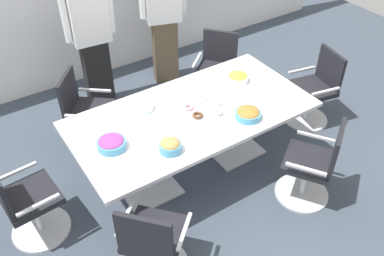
{
  "coord_description": "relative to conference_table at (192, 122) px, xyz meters",
  "views": [
    {
      "loc": [
        -1.82,
        -2.76,
        3.26
      ],
      "look_at": [
        0.0,
        0.0,
        0.55
      ],
      "focal_mm": 39.47,
      "sensor_mm": 36.0,
      "label": 1
    }
  ],
  "objects": [
    {
      "name": "office_chair_4",
      "position": [
        -0.97,
        -0.9,
        -0.22
      ],
      "size": [
        0.76,
        0.76,
        0.91
      ],
      "rotation": [
        0.0,
        0.0,
        -0.84
      ],
      "color": "silver",
      "rests_on": "ground"
    },
    {
      "name": "snack_bowl_pretzels",
      "position": [
        0.4,
        -0.37,
        0.17
      ],
      "size": [
        0.25,
        0.25,
        0.1
      ],
      "color": "#4C9EC6",
      "rests_on": "conference_table"
    },
    {
      "name": "snack_bowl_chips_yellow",
      "position": [
        0.73,
        0.2,
        0.17
      ],
      "size": [
        0.23,
        0.23,
        0.09
      ],
      "color": "white",
      "rests_on": "conference_table"
    },
    {
      "name": "office_chair_5",
      "position": [
        0.75,
        -0.99,
        -0.22
      ],
      "size": [
        0.75,
        0.75,
        0.91
      ],
      "rotation": [
        0.0,
        0.0,
        0.58
      ],
      "color": "silver",
      "rests_on": "ground"
    },
    {
      "name": "conference_table",
      "position": [
        0.0,
        0.0,
        0.0
      ],
      "size": [
        2.4,
        1.2,
        0.75
      ],
      "color": "silver",
      "rests_on": "ground"
    },
    {
      "name": "ground_plane",
      "position": [
        0.0,
        0.0,
        -0.63
      ],
      "size": [
        10.0,
        10.0,
        0.01
      ],
      "primitive_type": "cube",
      "color": "#3D4754"
    },
    {
      "name": "office_chair_1",
      "position": [
        0.97,
        0.9,
        -0.22
      ],
      "size": [
        0.76,
        0.76,
        0.91
      ],
      "rotation": [
        0.0,
        0.0,
        -4.01
      ],
      "color": "silver",
      "rests_on": "ground"
    },
    {
      "name": "donut_platter",
      "position": [
        0.13,
        -0.02,
        0.14
      ],
      "size": [
        0.4,
        0.4,
        0.04
      ],
      "color": "white",
      "rests_on": "conference_table"
    },
    {
      "name": "office_chair_2",
      "position": [
        -0.76,
        0.98,
        -0.22
      ],
      "size": [
        0.76,
        0.76,
        0.91
      ],
      "rotation": [
        0.0,
        0.0,
        -2.25
      ],
      "color": "silver",
      "rests_on": "ground"
    },
    {
      "name": "snack_bowl_cookies",
      "position": [
        -0.47,
        -0.36,
        0.18
      ],
      "size": [
        0.2,
        0.2,
        0.12
      ],
      "color": "#4C9EC6",
      "rests_on": "conference_table"
    },
    {
      "name": "office_chair_0",
      "position": [
        1.7,
        -0.09,
        -0.22
      ],
      "size": [
        0.64,
        0.64,
        0.91
      ],
      "rotation": [
        0.0,
        0.0,
        1.37
      ],
      "color": "silver",
      "rests_on": "ground"
    },
    {
      "name": "snack_bowl_candy_mix",
      "position": [
        -0.88,
        -0.04,
        0.18
      ],
      "size": [
        0.26,
        0.26,
        0.11
      ],
      "color": "#4C9EC6",
      "rests_on": "conference_table"
    },
    {
      "name": "person_standing_0",
      "position": [
        -0.31,
        1.69,
        0.33
      ],
      "size": [
        0.61,
        0.25,
        1.83
      ],
      "rotation": [
        0.0,
        0.0,
        -3.22
      ],
      "color": "black",
      "rests_on": "ground"
    },
    {
      "name": "office_chair_3",
      "position": [
        -1.7,
        0.07,
        -0.22
      ],
      "size": [
        0.58,
        0.58,
        0.91
      ],
      "rotation": [
        0.0,
        0.0,
        -1.49
      ],
      "color": "silver",
      "rests_on": "ground"
    },
    {
      "name": "plate_stack",
      "position": [
        -0.37,
        0.31,
        0.15
      ],
      "size": [
        0.2,
        0.2,
        0.05
      ],
      "color": "white",
      "rests_on": "conference_table"
    },
    {
      "name": "person_standing_1",
      "position": [
        0.69,
        1.7,
        0.34
      ],
      "size": [
        0.61,
        0.34,
        1.84
      ],
      "rotation": [
        0.0,
        0.0,
        -3.45
      ],
      "color": "brown",
      "rests_on": "ground"
    }
  ]
}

